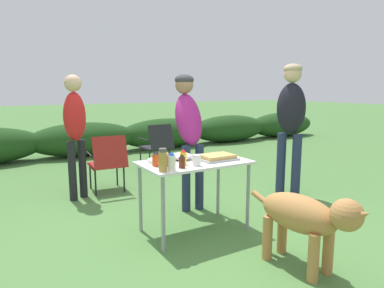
{
  "coord_description": "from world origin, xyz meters",
  "views": [
    {
      "loc": [
        -1.76,
        -2.92,
        1.48
      ],
      "look_at": [
        0.07,
        0.17,
        0.89
      ],
      "focal_mm": 32.0,
      "sensor_mm": 36.0,
      "label": 1
    }
  ],
  "objects_px": {
    "mixing_bowl": "(181,156)",
    "standing_person_in_red_jacket": "(188,123)",
    "ketchup_bottle": "(165,158)",
    "paper_cup_stack": "(197,160)",
    "camp_chair_green_behind_table": "(108,160)",
    "mayo_bottle": "(172,162)",
    "plate_stack": "(160,161)",
    "dog": "(305,217)",
    "mustard_bottle": "(183,157)",
    "standing_person_in_dark_puffer": "(75,124)",
    "food_tray": "(217,157)",
    "spice_jar": "(163,160)",
    "standing_person_in_olive_jacket": "(291,114)",
    "folding_table": "(194,169)",
    "bbq_sauce_bottle": "(182,161)",
    "hot_sauce_bottle": "(156,159)",
    "camp_chair_near_hedge": "(157,144)"
  },
  "relations": [
    {
      "from": "paper_cup_stack",
      "to": "bbq_sauce_bottle",
      "type": "relative_size",
      "value": 0.79
    },
    {
      "from": "bbq_sauce_bottle",
      "to": "standing_person_in_olive_jacket",
      "type": "relative_size",
      "value": 0.08
    },
    {
      "from": "mayo_bottle",
      "to": "plate_stack",
      "type": "bearing_deg",
      "value": 80.67
    },
    {
      "from": "bbq_sauce_bottle",
      "to": "standing_person_in_red_jacket",
      "type": "bearing_deg",
      "value": 56.42
    },
    {
      "from": "mustard_bottle",
      "to": "plate_stack",
      "type": "bearing_deg",
      "value": 124.41
    },
    {
      "from": "mustard_bottle",
      "to": "standing_person_in_dark_puffer",
      "type": "bearing_deg",
      "value": 109.51
    },
    {
      "from": "plate_stack",
      "to": "bbq_sauce_bottle",
      "type": "distance_m",
      "value": 0.34
    },
    {
      "from": "mayo_bottle",
      "to": "standing_person_in_olive_jacket",
      "type": "xyz_separation_m",
      "value": [
        2.18,
        0.66,
        0.3
      ]
    },
    {
      "from": "food_tray",
      "to": "bbq_sauce_bottle",
      "type": "distance_m",
      "value": 0.52
    },
    {
      "from": "dog",
      "to": "mustard_bottle",
      "type": "bearing_deg",
      "value": -69.11
    },
    {
      "from": "food_tray",
      "to": "spice_jar",
      "type": "distance_m",
      "value": 0.73
    },
    {
      "from": "spice_jar",
      "to": "mayo_bottle",
      "type": "xyz_separation_m",
      "value": [
        0.08,
        -0.02,
        -0.02
      ]
    },
    {
      "from": "standing_person_in_red_jacket",
      "to": "ketchup_bottle",
      "type": "bearing_deg",
      "value": -128.55
    },
    {
      "from": "mayo_bottle",
      "to": "standing_person_in_dark_puffer",
      "type": "bearing_deg",
      "value": 102.2
    },
    {
      "from": "hot_sauce_bottle",
      "to": "ketchup_bottle",
      "type": "xyz_separation_m",
      "value": [
        0.08,
        -0.03,
        0.0
      ]
    },
    {
      "from": "mayo_bottle",
      "to": "dog",
      "type": "xyz_separation_m",
      "value": [
        0.75,
        -0.89,
        -0.37
      ]
    },
    {
      "from": "hot_sauce_bottle",
      "to": "standing_person_in_red_jacket",
      "type": "relative_size",
      "value": 0.09
    },
    {
      "from": "hot_sauce_bottle",
      "to": "bbq_sauce_bottle",
      "type": "relative_size",
      "value": 1.07
    },
    {
      "from": "camp_chair_near_hedge",
      "to": "camp_chair_green_behind_table",
      "type": "bearing_deg",
      "value": -143.24
    },
    {
      "from": "food_tray",
      "to": "paper_cup_stack",
      "type": "height_order",
      "value": "paper_cup_stack"
    },
    {
      "from": "food_tray",
      "to": "plate_stack",
      "type": "distance_m",
      "value": 0.6
    },
    {
      "from": "hot_sauce_bottle",
      "to": "spice_jar",
      "type": "bearing_deg",
      "value": -100.46
    },
    {
      "from": "mustard_bottle",
      "to": "spice_jar",
      "type": "height_order",
      "value": "spice_jar"
    },
    {
      "from": "mixing_bowl",
      "to": "standing_person_in_dark_puffer",
      "type": "xyz_separation_m",
      "value": [
        -0.73,
        1.55,
        0.24
      ]
    },
    {
      "from": "standing_person_in_dark_puffer",
      "to": "paper_cup_stack",
      "type": "bearing_deg",
      "value": -97.55
    },
    {
      "from": "paper_cup_stack",
      "to": "camp_chair_green_behind_table",
      "type": "relative_size",
      "value": 0.13
    },
    {
      "from": "mustard_bottle",
      "to": "standing_person_in_dark_puffer",
      "type": "height_order",
      "value": "standing_person_in_dark_puffer"
    },
    {
      "from": "mixing_bowl",
      "to": "bbq_sauce_bottle",
      "type": "height_order",
      "value": "bbq_sauce_bottle"
    },
    {
      "from": "mixing_bowl",
      "to": "camp_chair_near_hedge",
      "type": "relative_size",
      "value": 0.28
    },
    {
      "from": "folding_table",
      "to": "mustard_bottle",
      "type": "height_order",
      "value": "mustard_bottle"
    },
    {
      "from": "standing_person_in_olive_jacket",
      "to": "ketchup_bottle",
      "type": "bearing_deg",
      "value": -103.97
    },
    {
      "from": "mustard_bottle",
      "to": "hot_sauce_bottle",
      "type": "bearing_deg",
      "value": 160.44
    },
    {
      "from": "hot_sauce_bottle",
      "to": "standing_person_in_dark_puffer",
      "type": "height_order",
      "value": "standing_person_in_dark_puffer"
    },
    {
      "from": "camp_chair_green_behind_table",
      "to": "mixing_bowl",
      "type": "bearing_deg",
      "value": -75.08
    },
    {
      "from": "hot_sauce_bottle",
      "to": "bbq_sauce_bottle",
      "type": "height_order",
      "value": "hot_sauce_bottle"
    },
    {
      "from": "folding_table",
      "to": "plate_stack",
      "type": "bearing_deg",
      "value": 157.04
    },
    {
      "from": "mixing_bowl",
      "to": "standing_person_in_olive_jacket",
      "type": "bearing_deg",
      "value": 8.3
    },
    {
      "from": "folding_table",
      "to": "standing_person_in_dark_puffer",
      "type": "xyz_separation_m",
      "value": [
        -0.8,
        1.7,
        0.35
      ]
    },
    {
      "from": "mustard_bottle",
      "to": "ketchup_bottle",
      "type": "relative_size",
      "value": 1.07
    },
    {
      "from": "standing_person_in_red_jacket",
      "to": "dog",
      "type": "xyz_separation_m",
      "value": [
        0.05,
        -1.79,
        -0.61
      ]
    },
    {
      "from": "mixing_bowl",
      "to": "bbq_sauce_bottle",
      "type": "distance_m",
      "value": 0.38
    },
    {
      "from": "mayo_bottle",
      "to": "mixing_bowl",
      "type": "bearing_deg",
      "value": 50.75
    },
    {
      "from": "mustard_bottle",
      "to": "standing_person_in_red_jacket",
      "type": "relative_size",
      "value": 0.1
    },
    {
      "from": "mayo_bottle",
      "to": "bbq_sauce_bottle",
      "type": "relative_size",
      "value": 1.33
    },
    {
      "from": "paper_cup_stack",
      "to": "camp_chair_green_behind_table",
      "type": "bearing_deg",
      "value": 98.48
    },
    {
      "from": "standing_person_in_red_jacket",
      "to": "standing_person_in_olive_jacket",
      "type": "xyz_separation_m",
      "value": [
        1.49,
        -0.24,
        0.07
      ]
    },
    {
      "from": "mixing_bowl",
      "to": "standing_person_in_red_jacket",
      "type": "xyz_separation_m",
      "value": [
        0.38,
        0.51,
        0.28
      ]
    },
    {
      "from": "camp_chair_near_hedge",
      "to": "folding_table",
      "type": "bearing_deg",
      "value": -109.43
    },
    {
      "from": "hot_sauce_bottle",
      "to": "mayo_bottle",
      "type": "xyz_separation_m",
      "value": [
        0.04,
        -0.25,
        0.02
      ]
    },
    {
      "from": "mayo_bottle",
      "to": "camp_chair_green_behind_table",
      "type": "height_order",
      "value": "mayo_bottle"
    }
  ]
}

